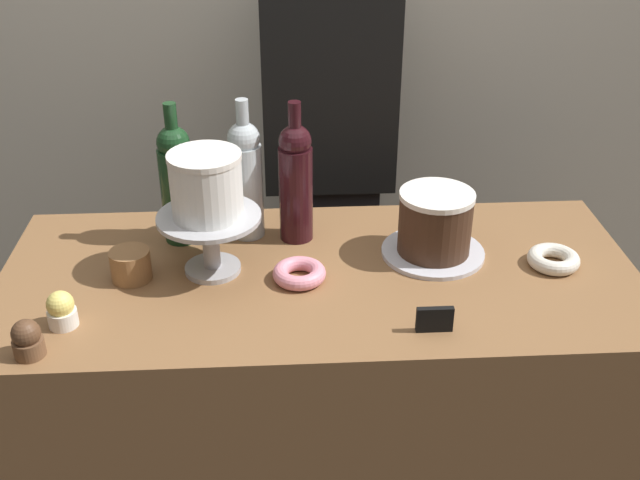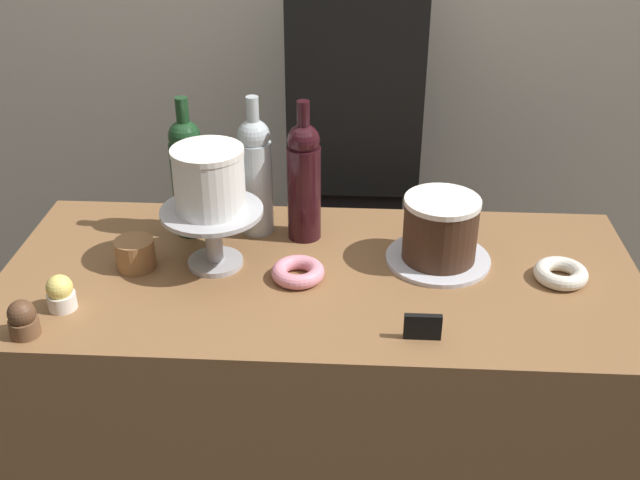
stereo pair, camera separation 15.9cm
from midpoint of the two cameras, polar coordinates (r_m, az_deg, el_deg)
The scene contains 16 objects.
back_wall at distance 2.32m, azimuth -3.38°, elevation 17.35°, with size 6.00×0.05×2.60m.
display_counter at distance 1.92m, azimuth -2.45°, elevation -14.30°, with size 1.36×0.61×0.92m.
cake_stand_pedestal at distance 1.62m, azimuth -10.98°, elevation 0.42°, with size 0.22×0.22×0.13m.
white_layer_cake at distance 1.57m, azimuth -11.36°, elevation 3.96°, with size 0.15×0.15×0.14m.
silver_serving_platter at distance 1.70m, azimuth 5.76°, elevation -0.98°, with size 0.23×0.23×0.01m.
chocolate_round_cake at distance 1.66m, azimuth 5.89°, elevation 1.26°, with size 0.16×0.16×0.14m.
wine_bottle_green at distance 1.74m, azimuth -13.20°, elevation 4.18°, with size 0.08×0.08×0.33m.
wine_bottle_dark_red at distance 1.70m, azimuth -4.50°, elevation 4.39°, with size 0.08×0.08×0.33m.
wine_bottle_clear at distance 1.73m, azimuth -8.20°, elevation 4.58°, with size 0.08×0.08×0.33m.
cupcake_lemon at distance 1.56m, azimuth -21.51°, elevation -4.97°, with size 0.06×0.06×0.07m.
cupcake_chocolate at distance 1.50m, azimuth -23.85°, elevation -6.89°, with size 0.06×0.06×0.07m.
donut_pink at distance 1.60m, azimuth -4.40°, elevation -2.57°, with size 0.11×0.11×0.03m.
donut_sugar at distance 1.70m, azimuth 14.46°, elevation -1.48°, with size 0.11×0.11×0.03m.
cookie_stack at distance 1.66m, azimuth -16.60°, elevation -1.88°, with size 0.08×0.08×0.07m.
price_sign_chalkboard at distance 1.45m, azimuth 5.43°, elevation -6.01°, with size 0.07×0.01×0.05m.
barista_figure at distance 2.23m, azimuth -1.44°, elevation 4.32°, with size 0.36×0.22×1.60m.
Camera 1 is at (-0.08, -1.38, 1.79)m, focal length 43.01 mm.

